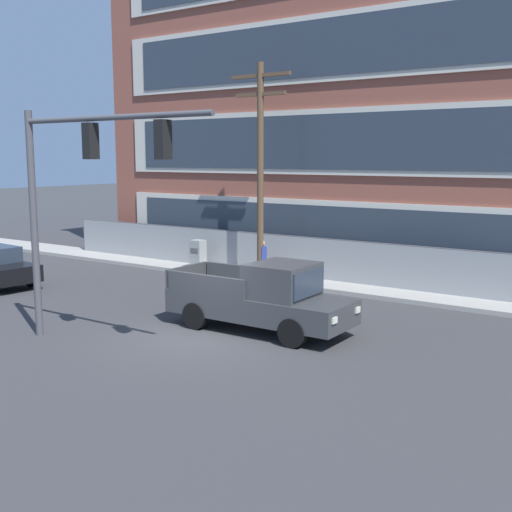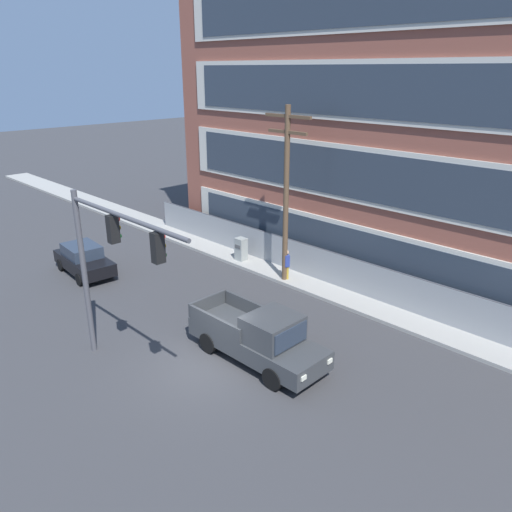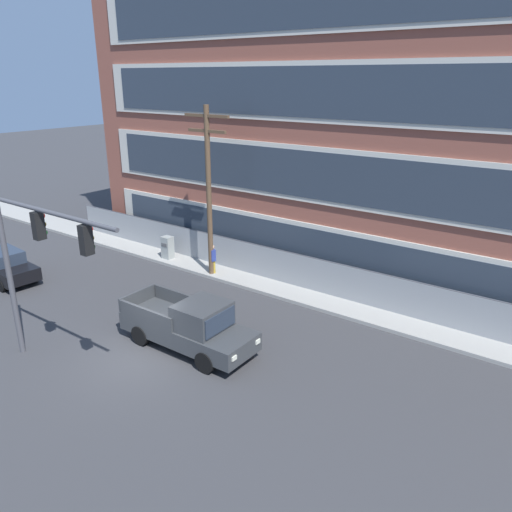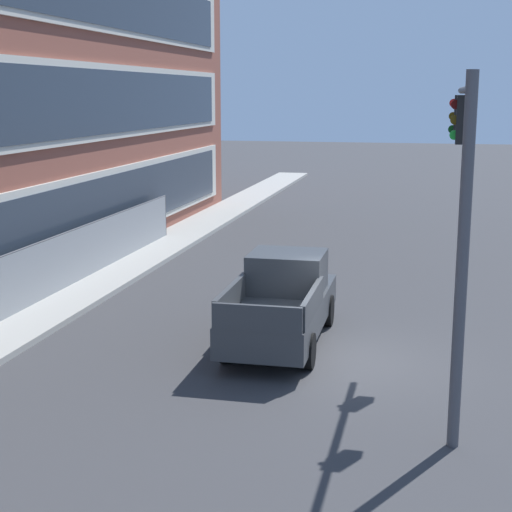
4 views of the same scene
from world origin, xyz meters
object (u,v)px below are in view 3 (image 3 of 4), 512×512
(sedan_black, at_px, (5,265))
(pedestrian_near_cabinet, at_px, (213,258))
(pickup_truck_dark_grey, at_px, (190,326))
(electrical_cabinet, at_px, (168,249))
(utility_pole_near_corner, at_px, (209,185))
(traffic_signal_mast, at_px, (33,250))

(sedan_black, xyz_separation_m, pedestrian_near_cabinet, (8.12, 6.70, 0.18))
(pickup_truck_dark_grey, bearing_deg, sedan_black, -177.48)
(electrical_cabinet, bearing_deg, utility_pole_near_corner, -4.98)
(sedan_black, distance_m, electrical_cabinet, 8.30)
(utility_pole_near_corner, relative_size, pedestrian_near_cabinet, 5.09)
(pickup_truck_dark_grey, relative_size, utility_pole_near_corner, 0.65)
(pickup_truck_dark_grey, xyz_separation_m, utility_pole_near_corner, (-4.23, 6.06, 3.84))
(traffic_signal_mast, xyz_separation_m, electrical_cabinet, (-4.58, 10.30, -3.77))
(sedan_black, bearing_deg, pickup_truck_dark_grey, 2.52)
(pickup_truck_dark_grey, relative_size, pedestrian_near_cabinet, 3.31)
(utility_pole_near_corner, distance_m, electrical_cabinet, 5.39)
(pickup_truck_dark_grey, bearing_deg, traffic_signal_mast, -128.64)
(utility_pole_near_corner, bearing_deg, pickup_truck_dark_grey, -55.06)
(electrical_cabinet, bearing_deg, pedestrian_near_cabinet, -3.35)
(traffic_signal_mast, distance_m, utility_pole_near_corner, 10.06)
(utility_pole_near_corner, relative_size, electrical_cabinet, 6.06)
(utility_pole_near_corner, bearing_deg, electrical_cabinet, 175.02)
(sedan_black, relative_size, pedestrian_near_cabinet, 2.51)
(pickup_truck_dark_grey, distance_m, sedan_black, 12.35)
(pickup_truck_dark_grey, xyz_separation_m, pedestrian_near_cabinet, (-4.22, 6.16, 0.01))
(pickup_truck_dark_grey, distance_m, pedestrian_near_cabinet, 7.46)
(pickup_truck_dark_grey, bearing_deg, utility_pole_near_corner, 124.94)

